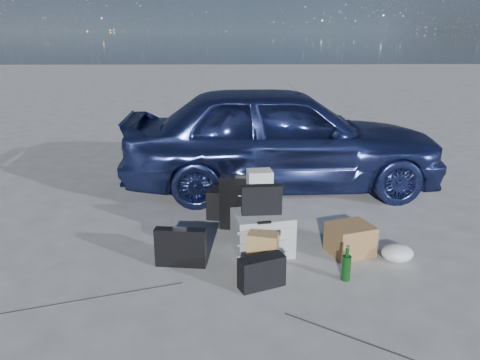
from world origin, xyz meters
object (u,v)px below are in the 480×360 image
Objects in this scene: car at (281,137)px; suitcase_left at (241,203)px; green_bottle at (347,264)px; briefcase at (181,247)px; cardboard_box at (350,239)px; pelican_case at (262,233)px; suitcase_right at (258,213)px; duffel_bag at (237,204)px.

car is 1.69m from suitcase_left.
car is at bearing 97.05° from green_bottle.
cardboard_box is (1.75, 0.24, -0.04)m from briefcase.
pelican_case is at bearing 26.59° from briefcase.
duffel_bag is (-0.23, 0.55, -0.10)m from suitcase_right.
duffel_bag is 2.17× the size of green_bottle.
briefcase is at bearing -103.19° from duffel_bag.
green_bottle is at bearing -50.95° from pelican_case.
green_bottle is at bearing -4.78° from briefcase.
briefcase is at bearing -123.24° from suitcase_right.
suitcase_right is at bearing -55.59° from duffel_bag.
suitcase_left is 1.51× the size of cardboard_box.
suitcase_left is 0.30m from suitcase_right.
green_bottle is (0.34, -2.75, -0.60)m from car.
cardboard_box is (0.51, -2.19, -0.61)m from car.
car reaches higher than green_bottle.
briefcase is (-1.23, -2.43, -0.58)m from car.
duffel_bag is (-0.04, 0.31, -0.14)m from suitcase_left.
briefcase is at bearing 150.93° from car.
briefcase reaches higher than duffel_bag.
suitcase_right is at bearing 127.23° from green_bottle.
suitcase_right is 1.34× the size of cardboard_box.
car is 2.33m from cardboard_box.
green_bottle is at bearing -45.59° from duffel_bag.
suitcase_right reaches higher than cardboard_box.
cardboard_box is (1.17, -1.00, -0.02)m from duffel_bag.
cardboard_box is at bearing -168.96° from car.
cardboard_box is at bearing -21.63° from suitcase_left.
car is 7.10× the size of suitcase_left.
pelican_case is 0.88m from briefcase.
duffel_bag is at bearing 93.47° from pelican_case.
car reaches higher than briefcase.
cardboard_box is (0.94, -0.45, -0.12)m from suitcase_right.
duffel_bag is (-0.25, 0.94, -0.03)m from pelican_case.
suitcase_right is at bearing 164.02° from car.
car is at bearing 103.18° from cardboard_box.
suitcase_right is 1.05m from cardboard_box.
pelican_case is 0.97m from green_bottle.
cardboard_box is (0.92, -0.06, -0.06)m from pelican_case.
suitcase_left reaches higher than cardboard_box.
car is 6.23× the size of duffel_bag.
green_bottle reaches higher than cardboard_box.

